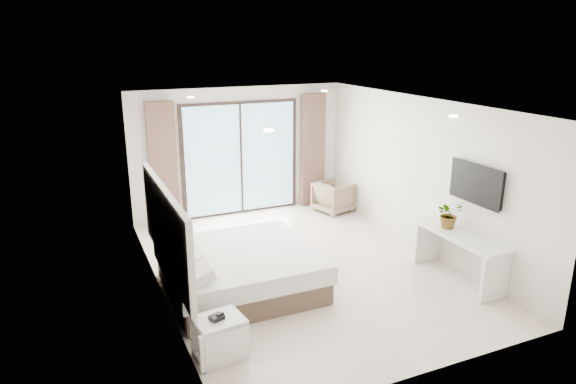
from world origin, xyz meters
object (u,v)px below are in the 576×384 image
(nightstand, at_px, (220,338))
(console_desk, at_px, (460,246))
(bed, at_px, (239,270))
(armchair, at_px, (334,195))

(nightstand, relative_size, console_desk, 0.37)
(bed, distance_m, nightstand, 1.71)
(armchair, bearing_deg, nightstand, 121.22)
(nightstand, height_order, armchair, armchair)
(console_desk, xyz_separation_m, armchair, (-0.19, 3.69, -0.20))
(console_desk, bearing_deg, nightstand, -173.42)
(bed, xyz_separation_m, nightstand, (-0.76, -1.53, -0.06))
(armchair, bearing_deg, console_desk, 166.83)
(bed, xyz_separation_m, armchair, (3.06, 2.62, 0.05))
(nightstand, height_order, console_desk, console_desk)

